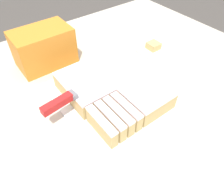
# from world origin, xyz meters

# --- Properties ---
(countertop) EXTENTS (1.40, 1.10, 0.91)m
(countertop) POSITION_xyz_m (0.00, 0.00, 0.45)
(countertop) COLOR beige
(countertop) RESTS_ON ground_plane
(cake_board) EXTENTS (0.32, 0.38, 0.01)m
(cake_board) POSITION_xyz_m (0.03, -0.01, 0.91)
(cake_board) COLOR white
(cake_board) RESTS_ON countertop
(cake) EXTENTS (0.25, 0.31, 0.06)m
(cake) POSITION_xyz_m (0.04, -0.01, 0.94)
(cake) COLOR tan
(cake) RESTS_ON cake_board
(knife) EXTENTS (0.33, 0.06, 0.02)m
(knife) POSITION_xyz_m (-0.09, 0.01, 0.98)
(knife) COLOR silver
(knife) RESTS_ON cake
(paper_napkin) EXTENTS (0.13, 0.13, 0.01)m
(paper_napkin) POSITION_xyz_m (0.34, 0.11, 0.91)
(paper_napkin) COLOR white
(paper_napkin) RESTS_ON countertop
(brownie) EXTENTS (0.05, 0.05, 0.03)m
(brownie) POSITION_xyz_m (0.34, 0.11, 0.93)
(brownie) COLOR tan
(brownie) RESTS_ON paper_napkin
(storage_box) EXTENTS (0.20, 0.13, 0.14)m
(storage_box) POSITION_xyz_m (-0.05, 0.29, 0.98)
(storage_box) COLOR orange
(storage_box) RESTS_ON countertop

